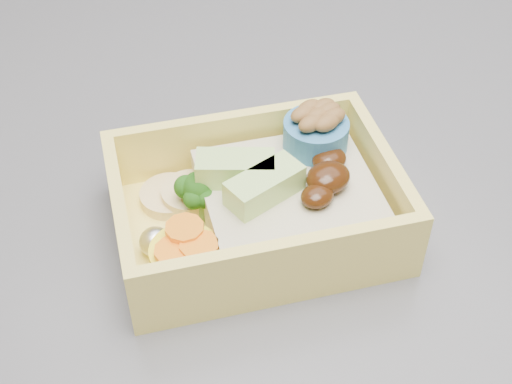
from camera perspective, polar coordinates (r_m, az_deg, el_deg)
bento_box at (r=0.44m, az=0.62°, el=-0.74°), size 0.21×0.18×0.06m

